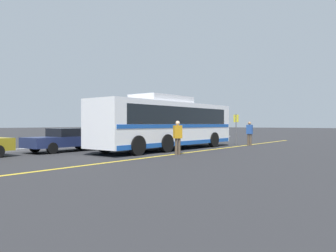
{
  "coord_description": "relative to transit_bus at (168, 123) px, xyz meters",
  "views": [
    {
      "loc": [
        -16.63,
        -12.25,
        1.59
      ],
      "look_at": [
        -0.76,
        -0.01,
        1.44
      ],
      "focal_mm": 35.0,
      "sensor_mm": 36.0,
      "label": 1
    }
  ],
  "objects": [
    {
      "name": "parked_car_2",
      "position": [
        2.16,
        4.1,
        -0.98
      ],
      "size": [
        4.35,
        1.83,
        1.27
      ],
      "rotation": [
        0.0,
        0.0,
        1.59
      ],
      "color": "#9E9EA3",
      "rests_on": "ground_plane"
    },
    {
      "name": "pedestrian_1",
      "position": [
        6.51,
        -2.45,
        -0.66
      ],
      "size": [
        0.23,
        0.42,
        1.72
      ],
      "rotation": [
        0.0,
        0.0,
        1.59
      ],
      "color": "brown",
      "rests_on": "ground_plane"
    },
    {
      "name": "bus_stop_sign",
      "position": [
        6.35,
        -1.47,
        -0.18
      ],
      "size": [
        0.07,
        0.4,
        2.3
      ],
      "rotation": [
        0.0,
        0.0,
        -1.59
      ],
      "color": "#59595E",
      "rests_on": "ground_plane"
    },
    {
      "name": "parked_car_1",
      "position": [
        -4.54,
        3.8,
        -0.96
      ],
      "size": [
        4.85,
        1.88,
        1.31
      ],
      "rotation": [
        0.0,
        0.0,
        1.59
      ],
      "color": "navy",
      "rests_on": "ground_plane"
    },
    {
      "name": "transit_bus",
      "position": [
        0.0,
        0.0,
        0.0
      ],
      "size": [
        11.33,
        2.81,
        3.25
      ],
      "rotation": [
        0.0,
        0.0,
        -1.59
      ],
      "color": "white",
      "rests_on": "ground_plane"
    },
    {
      "name": "pedestrian_0",
      "position": [
        -2.38,
        -2.48,
        -0.65
      ],
      "size": [
        0.47,
        0.37,
        1.72
      ],
      "rotation": [
        0.0,
        0.0,
        5.87
      ],
      "color": "brown",
      "rests_on": "ground_plane"
    },
    {
      "name": "lane_strip_0",
      "position": [
        0.02,
        -2.2,
        -1.64
      ],
      "size": [
        30.98,
        0.2,
        0.01
      ],
      "primitive_type": "cube",
      "rotation": [
        0.0,
        0.0,
        1.57
      ],
      "color": "gold",
      "rests_on": "ground_plane"
    },
    {
      "name": "ground_plane",
      "position": [
        0.78,
        0.01,
        -1.64
      ],
      "size": [
        220.0,
        220.0,
        0.0
      ],
      "primitive_type": "plane",
      "color": "#262628"
    },
    {
      "name": "curb_strip",
      "position": [
        0.02,
        5.85,
        -1.56
      ],
      "size": [
        38.98,
        0.36,
        0.15
      ],
      "primitive_type": "cube",
      "color": "#99999E",
      "rests_on": "ground_plane"
    }
  ]
}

